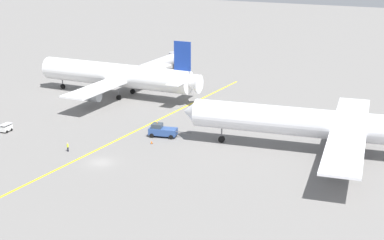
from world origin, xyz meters
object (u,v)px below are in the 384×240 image
object	(u,v)px
airliner_being_pushed	(337,126)
jet_bridge	(162,63)
pushback_tug	(162,131)
gse_baggage_cart_trailing	(6,128)
traffic_cone_nose_left	(152,142)
airliner_at_gate_left	(116,75)
ground_crew_ramp_agent_by_cones	(68,147)

from	to	relation	value
airliner_being_pushed	jet_bridge	xyz separation A→B (m)	(-61.84, 41.83, -1.38)
pushback_tug	gse_baggage_cart_trailing	xyz separation A→B (m)	(-30.78, -12.52, -0.42)
traffic_cone_nose_left	airliner_at_gate_left	bearing A→B (deg)	134.87
ground_crew_ramp_agent_by_cones	jet_bridge	distance (m)	65.76
airliner_being_pushed	traffic_cone_nose_left	xyz separation A→B (m)	(-33.67, -10.60, -5.41)
ground_crew_ramp_agent_by_cones	traffic_cone_nose_left	size ratio (longest dim) A/B	2.92
airliner_at_gate_left	jet_bridge	distance (m)	24.81
jet_bridge	airliner_being_pushed	bearing A→B (deg)	-34.07
airliner_at_gate_left	ground_crew_ramp_agent_by_cones	world-z (taller)	airliner_at_gate_left
ground_crew_ramp_agent_by_cones	jet_bridge	bearing A→B (deg)	104.42
airliner_at_gate_left	pushback_tug	distance (m)	35.83
traffic_cone_nose_left	jet_bridge	distance (m)	59.65
pushback_tug	jet_bridge	size ratio (longest dim) A/B	0.40
pushback_tug	ground_crew_ramp_agent_by_cones	bearing A→B (deg)	-125.87
airliner_at_gate_left	gse_baggage_cart_trailing	bearing A→B (deg)	-95.74
ground_crew_ramp_agent_by_cones	jet_bridge	world-z (taller)	jet_bridge
airliner_being_pushed	ground_crew_ramp_agent_by_cones	size ratio (longest dim) A/B	33.75
pushback_tug	ground_crew_ramp_agent_by_cones	distance (m)	19.64
airliner_being_pushed	traffic_cone_nose_left	world-z (taller)	airliner_being_pushed
airliner_being_pushed	pushback_tug	distance (m)	34.77
traffic_cone_nose_left	jet_bridge	world-z (taller)	jet_bridge
gse_baggage_cart_trailing	jet_bridge	bearing A→B (deg)	87.22
pushback_tug	jet_bridge	xyz separation A→B (m)	(-27.86, 47.69, 3.03)
pushback_tug	traffic_cone_nose_left	distance (m)	4.85
ground_crew_ramp_agent_by_cones	traffic_cone_nose_left	world-z (taller)	ground_crew_ramp_agent_by_cones
traffic_cone_nose_left	pushback_tug	bearing A→B (deg)	93.76
airliner_at_gate_left	airliner_being_pushed	size ratio (longest dim) A/B	0.82
airliner_at_gate_left	airliner_being_pushed	world-z (taller)	airliner_being_pushed
pushback_tug	airliner_being_pushed	bearing A→B (deg)	9.79
airliner_being_pushed	gse_baggage_cart_trailing	xyz separation A→B (m)	(-64.76, -18.38, -4.83)
ground_crew_ramp_agent_by_cones	jet_bridge	size ratio (longest dim) A/B	0.08
airliner_at_gate_left	airliner_being_pushed	bearing A→B (deg)	-15.57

